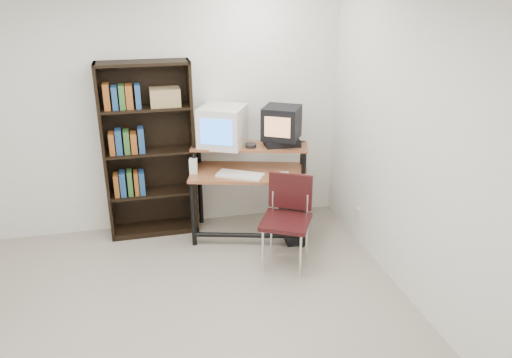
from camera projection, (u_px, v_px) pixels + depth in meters
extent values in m
cube|color=#AFA491|center=(180.00, 336.00, 3.92)|extent=(4.00, 4.00, 0.01)
cube|color=white|center=(156.00, 112.00, 5.24)|extent=(4.00, 0.01, 2.60)
cube|color=white|center=(430.00, 160.00, 3.85)|extent=(0.01, 4.00, 2.60)
cube|color=#975631|center=(249.00, 173.00, 5.21)|extent=(1.33, 0.90, 0.03)
cube|color=#975631|center=(250.00, 146.00, 5.23)|extent=(1.26, 0.67, 0.02)
cylinder|color=black|center=(193.00, 214.00, 5.12)|extent=(0.05, 0.05, 0.72)
cylinder|color=black|center=(303.00, 215.00, 5.08)|extent=(0.05, 0.05, 0.72)
cylinder|color=black|center=(200.00, 182.00, 5.56)|extent=(0.05, 0.05, 0.98)
cylinder|color=black|center=(301.00, 184.00, 5.52)|extent=(0.05, 0.05, 0.98)
cylinder|color=black|center=(248.00, 235.00, 5.19)|extent=(1.10, 0.35, 0.05)
cube|color=silver|center=(223.00, 126.00, 5.18)|extent=(0.59, 0.59, 0.42)
cube|color=#2F76FA|center=(216.00, 132.00, 4.98)|extent=(0.30, 0.16, 0.26)
cube|color=black|center=(282.00, 142.00, 5.22)|extent=(0.37, 0.27, 0.08)
cube|color=black|center=(282.00, 123.00, 5.16)|extent=(0.48, 0.48, 0.34)
cube|color=tan|center=(277.00, 127.00, 5.00)|extent=(0.24, 0.14, 0.20)
cylinder|color=#26262B|center=(251.00, 146.00, 5.15)|extent=(0.14, 0.14, 0.05)
cube|color=silver|center=(240.00, 176.00, 5.08)|extent=(0.51, 0.42, 0.03)
cube|color=black|center=(282.00, 176.00, 5.10)|extent=(0.28, 0.26, 0.01)
cube|color=white|center=(284.00, 174.00, 5.11)|extent=(0.11, 0.07, 0.03)
cube|color=silver|center=(193.00, 167.00, 5.14)|extent=(0.09, 0.09, 0.17)
cube|color=black|center=(292.00, 219.00, 5.34)|extent=(0.22, 0.46, 0.42)
cube|color=black|center=(286.00, 222.00, 4.70)|extent=(0.60, 0.60, 0.04)
cube|color=black|center=(290.00, 191.00, 4.79)|extent=(0.39, 0.23, 0.36)
cylinder|color=silver|center=(263.00, 252.00, 4.67)|extent=(0.02, 0.02, 0.45)
cylinder|color=silver|center=(300.00, 257.00, 4.59)|extent=(0.02, 0.02, 0.45)
cylinder|color=silver|center=(271.00, 234.00, 4.99)|extent=(0.02, 0.02, 0.45)
cylinder|color=silver|center=(307.00, 239.00, 4.91)|extent=(0.02, 0.02, 0.45)
cube|color=black|center=(105.00, 155.00, 5.10)|extent=(0.03, 0.31, 1.86)
cube|color=black|center=(192.00, 148.00, 5.30)|extent=(0.03, 0.31, 1.86)
cube|color=black|center=(149.00, 147.00, 5.33)|extent=(0.93, 0.03, 1.86)
cube|color=black|center=(142.00, 63.00, 4.86)|extent=(0.93, 0.32, 0.03)
cube|color=black|center=(156.00, 228.00, 5.54)|extent=(0.93, 0.32, 0.06)
cube|color=black|center=(153.00, 192.00, 5.37)|extent=(0.87, 0.30, 0.03)
cube|color=black|center=(149.00, 152.00, 5.20)|extent=(0.87, 0.30, 0.02)
cube|color=black|center=(146.00, 108.00, 5.03)|extent=(0.87, 0.30, 0.02)
cube|color=olive|center=(165.00, 97.00, 5.03)|extent=(0.30, 0.23, 0.18)
cube|color=beige|center=(358.00, 214.00, 5.26)|extent=(0.02, 0.08, 0.12)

